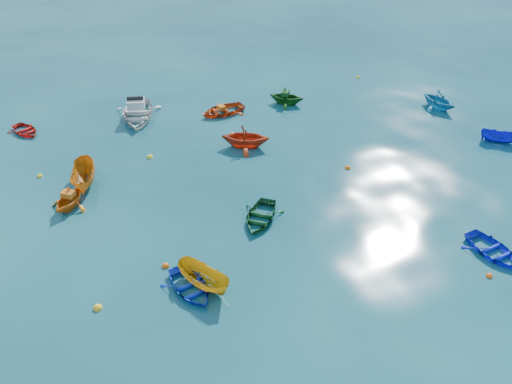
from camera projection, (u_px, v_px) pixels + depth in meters
name	position (u px, v px, depth m)	size (l,w,h in m)	color
ground	(302.00, 251.00, 24.34)	(160.00, 160.00, 0.00)	#093443
dinghy_blue_sw	(190.00, 290.00, 22.23)	(2.08, 2.90, 0.60)	#1137D9
dinghy_blue_se	(492.00, 254.00, 24.20)	(2.15, 3.00, 0.62)	#1120D7
dinghy_orange_w	(71.00, 206.00, 27.32)	(2.10, 2.43, 1.28)	orange
sampan_yellow_mid	(205.00, 286.00, 22.45)	(1.11, 2.95, 1.14)	#C59011
dinghy_green_e	(260.00, 220.00, 26.38)	(2.18, 3.05, 0.63)	#104721
dinghy_cyan_se	(437.00, 108.00, 37.38)	(2.48, 2.88, 1.51)	teal
sampan_orange_n	(86.00, 185.00, 29.04)	(1.28, 3.40, 1.32)	#BF6811
dinghy_green_n	(286.00, 104.00, 37.99)	(2.23, 2.59, 1.36)	#124F14
dinghy_red_ne	(223.00, 113.00, 36.66)	(2.39, 3.34, 0.69)	#C03D10
sampan_blue_far	(498.00, 142.00, 33.20)	(0.90, 2.40, 0.93)	#0F13BE
dinghy_red_far	(26.00, 133.00, 34.21)	(1.84, 2.57, 0.53)	red
dinghy_orange_far	(245.00, 147.00, 32.65)	(2.68, 3.11, 1.64)	#B82F11
motorboat_white	(138.00, 118.00, 36.04)	(3.30, 4.62, 1.56)	silver
tarp_orange_a	(68.00, 194.00, 26.90)	(0.65, 0.49, 0.32)	#D26315
tarp_green_b	(285.00, 93.00, 37.52)	(0.66, 0.50, 0.32)	#104317
tarp_orange_b	(221.00, 107.00, 36.34)	(0.60, 0.46, 0.29)	#C45F14
buoy_or_b	(489.00, 276.00, 22.95)	(0.31, 0.31, 0.31)	#F9590D
buoy_ye_b	(98.00, 308.00, 21.38)	(0.39, 0.39, 0.39)	yellow
buoy_or_c	(166.00, 266.00, 23.48)	(0.36, 0.36, 0.36)	#CF580B
buoy_ye_c	(150.00, 157.00, 31.53)	(0.37, 0.37, 0.37)	yellow
buoy_or_d	(348.00, 168.00, 30.50)	(0.35, 0.35, 0.35)	#FF610D
buoy_ye_d	(40.00, 176.00, 29.77)	(0.32, 0.32, 0.32)	yellow
buoy_or_e	(232.00, 135.00, 34.00)	(0.31, 0.31, 0.31)	orange
buoy_ye_e	(358.00, 78.00, 42.14)	(0.32, 0.32, 0.32)	yellow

